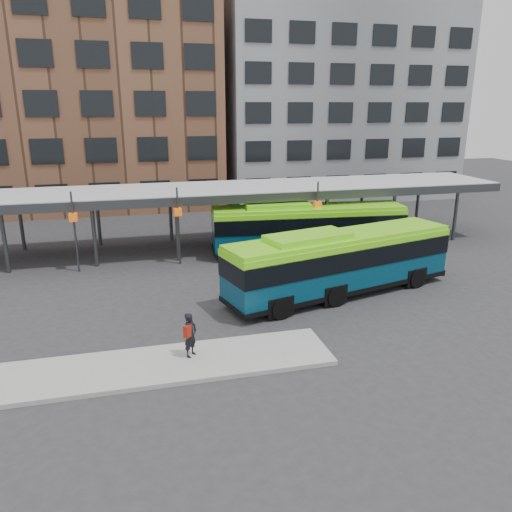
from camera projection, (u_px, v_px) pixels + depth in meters
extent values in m
plane|color=#28282B|center=(268.00, 322.00, 22.86)|extent=(120.00, 120.00, 0.00)
cube|color=gray|center=(149.00, 367.00, 18.75)|extent=(14.00, 3.00, 0.18)
cube|color=#999B9E|center=(217.00, 190.00, 33.74)|extent=(40.00, 6.00, 0.35)
cube|color=#383A3D|center=(225.00, 200.00, 31.00)|extent=(40.00, 0.15, 0.55)
cylinder|color=#383A3D|center=(5.00, 242.00, 28.97)|extent=(0.24, 0.24, 3.80)
cylinder|color=#383A3D|center=(21.00, 223.00, 33.60)|extent=(0.24, 0.24, 3.80)
cylinder|color=#383A3D|center=(94.00, 236.00, 30.15)|extent=(0.24, 0.24, 3.80)
cylinder|color=#383A3D|center=(98.00, 219.00, 34.78)|extent=(0.24, 0.24, 3.80)
cylinder|color=#383A3D|center=(178.00, 231.00, 31.33)|extent=(0.24, 0.24, 3.80)
cylinder|color=#383A3D|center=(171.00, 215.00, 35.96)|extent=(0.24, 0.24, 3.80)
cylinder|color=#383A3D|center=(255.00, 227.00, 32.51)|extent=(0.24, 0.24, 3.80)
cylinder|color=#383A3D|center=(238.00, 211.00, 37.14)|extent=(0.24, 0.24, 3.80)
cylinder|color=#383A3D|center=(326.00, 222.00, 33.69)|extent=(0.24, 0.24, 3.80)
cylinder|color=#383A3D|center=(302.00, 208.00, 38.32)|extent=(0.24, 0.24, 3.80)
cylinder|color=#383A3D|center=(393.00, 218.00, 34.87)|extent=(0.24, 0.24, 3.80)
cylinder|color=#383A3D|center=(361.00, 205.00, 39.50)|extent=(0.24, 0.24, 3.80)
cylinder|color=#383A3D|center=(455.00, 215.00, 36.05)|extent=(0.24, 0.24, 3.80)
cylinder|color=#383A3D|center=(418.00, 202.00, 40.69)|extent=(0.24, 0.24, 3.80)
cylinder|color=#383A3D|center=(75.00, 232.00, 29.02)|extent=(0.12, 0.12, 4.80)
cube|color=#E65B0D|center=(73.00, 217.00, 28.76)|extent=(0.45, 0.45, 0.45)
cylinder|color=#383A3D|center=(178.00, 226.00, 30.44)|extent=(0.12, 0.12, 4.80)
cube|color=#E65B0D|center=(178.00, 212.00, 30.18)|extent=(0.45, 0.45, 0.45)
cylinder|color=#383A3D|center=(317.00, 218.00, 32.57)|extent=(0.12, 0.12, 4.80)
cube|color=#E65B0D|center=(317.00, 205.00, 32.30)|extent=(0.45, 0.45, 0.45)
cube|color=brown|center=(75.00, 88.00, 46.95)|extent=(26.00, 14.00, 22.00)
cube|color=slate|center=(332.00, 100.00, 53.38)|extent=(24.00, 14.00, 20.00)
cube|color=#07364D|center=(341.00, 263.00, 25.76)|extent=(12.87, 5.73, 2.63)
cube|color=black|center=(341.00, 253.00, 25.61)|extent=(12.94, 5.80, 1.00)
cube|color=#72DC16|center=(342.00, 237.00, 25.35)|extent=(12.85, 5.63, 0.21)
cube|color=#72DC16|center=(308.00, 238.00, 24.32)|extent=(4.55, 2.89, 0.37)
cube|color=black|center=(340.00, 285.00, 26.11)|extent=(12.95, 5.81, 0.25)
cylinder|color=black|center=(416.00, 278.00, 26.97)|extent=(1.10, 0.57, 1.05)
cylinder|color=black|center=(383.00, 265.00, 29.12)|extent=(1.10, 0.57, 1.05)
cylinder|color=black|center=(336.00, 296.00, 24.44)|extent=(1.10, 0.57, 1.05)
cylinder|color=black|center=(306.00, 281.00, 26.59)|extent=(1.10, 0.57, 1.05)
cylinder|color=black|center=(281.00, 308.00, 22.98)|extent=(1.10, 0.57, 1.05)
cylinder|color=black|center=(254.00, 291.00, 25.13)|extent=(1.10, 0.57, 1.05)
cube|color=#07364D|center=(308.00, 229.00, 32.90)|extent=(12.71, 3.71, 2.61)
cube|color=black|center=(308.00, 221.00, 32.75)|extent=(12.76, 3.78, 0.99)
cube|color=#72DC16|center=(309.00, 208.00, 32.49)|extent=(12.70, 3.61, 0.21)
cube|color=#72DC16|center=(277.00, 206.00, 32.11)|extent=(4.33, 2.24, 0.37)
cube|color=black|center=(308.00, 246.00, 33.24)|extent=(12.77, 3.78, 0.25)
cylinder|color=black|center=(374.00, 248.00, 32.67)|extent=(1.07, 0.40, 1.04)
cylinder|color=black|center=(360.00, 238.00, 35.07)|extent=(1.07, 0.40, 1.04)
cylinder|color=black|center=(294.00, 252.00, 31.84)|extent=(1.07, 0.40, 1.04)
cylinder|color=black|center=(285.00, 241.00, 34.25)|extent=(1.07, 0.40, 1.04)
cylinder|color=black|center=(245.00, 254.00, 31.36)|extent=(1.07, 0.40, 1.04)
cylinder|color=black|center=(240.00, 243.00, 33.77)|extent=(1.07, 0.40, 1.04)
imported|color=black|center=(190.00, 335.00, 19.14)|extent=(0.74, 0.77, 1.78)
cube|color=maroon|center=(188.00, 331.00, 18.92)|extent=(0.36, 0.37, 0.47)
imported|color=slate|center=(369.00, 235.00, 36.35)|extent=(1.64, 0.66, 0.85)
imported|color=slate|center=(379.00, 234.00, 36.30)|extent=(1.63, 0.84, 0.94)
imported|color=slate|center=(386.00, 233.00, 36.76)|extent=(1.80, 0.78, 0.92)
imported|color=slate|center=(389.00, 230.00, 37.17)|extent=(1.81, 0.64, 1.06)
imported|color=slate|center=(398.00, 234.00, 36.70)|extent=(1.72, 1.03, 0.85)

